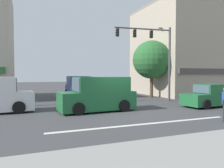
{
  "coord_description": "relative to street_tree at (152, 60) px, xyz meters",
  "views": [
    {
      "loc": [
        -5.14,
        -12.05,
        2.23
      ],
      "look_at": [
        0.49,
        2.0,
        1.6
      ],
      "focal_mm": 35.0,
      "sensor_mm": 36.0,
      "label": 1
    }
  ],
  "objects": [
    {
      "name": "sedan_waiting_far",
      "position": [
        0.39,
        -7.06,
        -3.02
      ],
      "size": [
        4.19,
        2.05,
        1.58
      ],
      "color": "#1E6033",
      "rests_on": "ground"
    },
    {
      "name": "utility_pole_far_right",
      "position": [
        1.24,
        -0.36,
        0.04
      ],
      "size": [
        1.4,
        0.22,
        7.24
      ],
      "color": "brown",
      "rests_on": "ground"
    },
    {
      "name": "traffic_light_mast",
      "position": [
        -1.71,
        -3.28,
        0.57
      ],
      "size": [
        4.86,
        0.78,
        6.2
      ],
      "color": "#47474C",
      "rests_on": "ground"
    },
    {
      "name": "street_tree",
      "position": [
        0.0,
        0.0,
        0.0
      ],
      "size": [
        3.79,
        3.79,
        5.64
      ],
      "color": "#4C3823",
      "rests_on": "ground"
    },
    {
      "name": "van_parked_curbside",
      "position": [
        -7.01,
        2.1,
        -2.73
      ],
      "size": [
        2.25,
        4.7,
        2.11
      ],
      "color": "navy",
      "rests_on": "ground"
    },
    {
      "name": "building_right_corner",
      "position": [
        7.32,
        2.19,
        1.3
      ],
      "size": [
        12.7,
        9.45,
        10.07
      ],
      "color": "tan",
      "rests_on": "ground"
    },
    {
      "name": "ground_plane",
      "position": [
        -6.61,
        -6.67,
        -3.73
      ],
      "size": [
        120.0,
        120.0,
        0.0
      ],
      "primitive_type": "plane",
      "color": "#3D3D3F"
    },
    {
      "name": "lane_marking_stripe",
      "position": [
        -6.61,
        -10.17,
        -3.73
      ],
      "size": [
        9.0,
        0.24,
        0.01
      ],
      "primitive_type": "cube",
      "color": "silver",
      "rests_on": "ground"
    },
    {
      "name": "van_crossing_leftbound",
      "position": [
        -7.56,
        -5.95,
        -2.73
      ],
      "size": [
        4.7,
        2.24,
        2.11
      ],
      "color": "#1E6033",
      "rests_on": "ground"
    }
  ]
}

